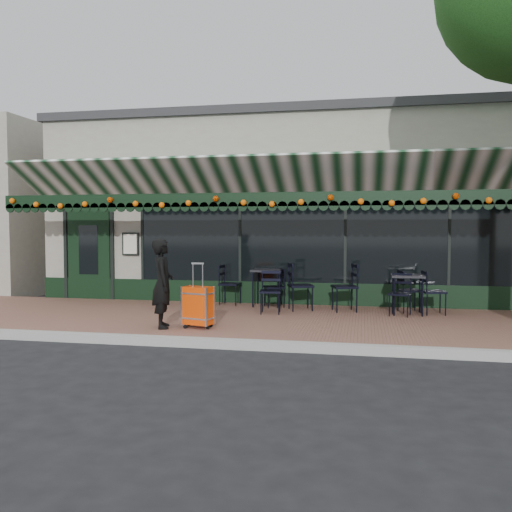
% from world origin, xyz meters
% --- Properties ---
extents(ground, '(80.00, 80.00, 0.00)m').
position_xyz_m(ground, '(0.00, 0.00, 0.00)').
color(ground, black).
rests_on(ground, ground).
extents(sidewalk, '(18.00, 4.00, 0.15)m').
position_xyz_m(sidewalk, '(0.00, 2.00, 0.07)').
color(sidewalk, brown).
rests_on(sidewalk, ground).
extents(curb, '(18.00, 0.16, 0.15)m').
position_xyz_m(curb, '(0.00, -0.08, 0.07)').
color(curb, '#9E9E99').
rests_on(curb, ground).
extents(restaurant_building, '(12.00, 9.60, 4.50)m').
position_xyz_m(restaurant_building, '(0.00, 7.84, 2.27)').
color(restaurant_building, gray).
rests_on(restaurant_building, ground).
extents(woman, '(0.55, 0.66, 1.55)m').
position_xyz_m(woman, '(-1.61, 0.64, 0.93)').
color(woman, black).
rests_on(woman, sidewalk).
extents(suitcase, '(0.54, 0.39, 1.12)m').
position_xyz_m(suitcase, '(-1.01, 0.74, 0.53)').
color(suitcase, '#E33D07').
rests_on(suitcase, sidewalk).
extents(cafe_table_a, '(0.64, 0.64, 0.79)m').
position_xyz_m(cafe_table_a, '(2.67, 3.03, 0.86)').
color(cafe_table_a, black).
rests_on(cafe_table_a, sidewalk).
extents(cafe_table_b, '(0.66, 0.66, 0.82)m').
position_xyz_m(cafe_table_b, '(-0.29, 3.59, 0.89)').
color(cafe_table_b, black).
rests_on(cafe_table_b, sidewalk).
extents(chair_a_left, '(0.62, 0.62, 1.01)m').
position_xyz_m(chair_a_left, '(1.42, 3.13, 0.65)').
color(chair_a_left, black).
rests_on(chair_a_left, sidewalk).
extents(chair_a_right, '(0.54, 0.54, 0.88)m').
position_xyz_m(chair_a_right, '(2.74, 3.27, 0.59)').
color(chair_a_right, black).
rests_on(chair_a_right, sidewalk).
extents(chair_a_front, '(0.51, 0.51, 0.85)m').
position_xyz_m(chair_a_front, '(2.52, 2.78, 0.57)').
color(chair_a_front, black).
rests_on(chair_a_front, sidewalk).
extents(chair_a_extra, '(0.51, 0.51, 0.89)m').
position_xyz_m(chair_a_extra, '(3.19, 3.09, 0.59)').
color(chair_a_extra, black).
rests_on(chair_a_extra, sidewalk).
extents(chair_b_left, '(0.56, 0.56, 0.86)m').
position_xyz_m(chair_b_left, '(-0.12, 3.45, 0.58)').
color(chair_b_left, black).
rests_on(chair_b_left, sidewalk).
extents(chair_b_right, '(0.64, 0.64, 1.01)m').
position_xyz_m(chair_b_right, '(0.50, 3.14, 0.66)').
color(chair_b_right, black).
rests_on(chair_b_right, sidewalk).
extents(chair_b_front, '(0.48, 0.48, 0.88)m').
position_xyz_m(chair_b_front, '(-0.05, 2.57, 0.59)').
color(chair_b_front, black).
rests_on(chair_b_front, sidewalk).
extents(chair_solo, '(0.48, 0.48, 0.91)m').
position_xyz_m(chair_solo, '(-1.16, 3.64, 0.61)').
color(chair_solo, black).
rests_on(chair_solo, sidewalk).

